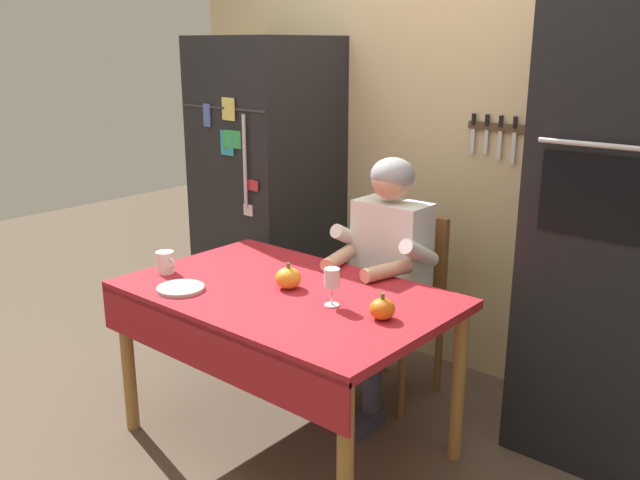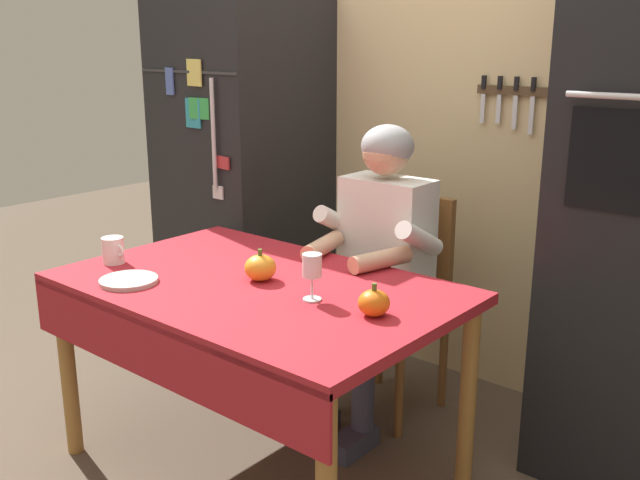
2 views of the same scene
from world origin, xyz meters
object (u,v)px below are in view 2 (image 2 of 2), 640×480
Objects in this scene: refrigerator at (243,173)px; coffee_mug at (113,250)px; chair_behind_person at (401,293)px; serving_tray at (129,281)px; dining_table at (253,307)px; seated_person at (377,252)px; pumpkin_medium at (374,303)px; pumpkin_large at (260,268)px; wine_glass at (312,268)px.

coffee_mug is (0.37, -1.05, -0.11)m from refrigerator.
chair_behind_person is 4.56× the size of serving_tray.
dining_table is 1.12× the size of seated_person.
refrigerator is 1.10m from seated_person.
pumpkin_large is at bearing 178.11° from pumpkin_medium.
chair_behind_person reaches higher than dining_table.
pumpkin_medium reaches higher than dining_table.
seated_person reaches higher than serving_tray.
seated_person is 6.11× the size of serving_tray.
refrigerator is at bearing 137.09° from dining_table.
refrigerator is 1.49m from wine_glass.
wine_glass is 0.28m from pumpkin_large.
refrigerator is 1.12m from coffee_mug.
chair_behind_person reaches higher than wine_glass.
pumpkin_large is 0.46m from serving_tray.
refrigerator is at bearing 138.49° from pumpkin_large.
wine_glass is at bearing 11.99° from coffee_mug.
refrigerator is at bearing 109.41° from coffee_mug.
chair_behind_person is 8.09× the size of pumpkin_large.
wine_glass is at bearing -74.38° from seated_person.
chair_behind_person is at bearing 54.65° from coffee_mug.
dining_table is at bearing 38.03° from serving_tray.
refrigerator is 17.13× the size of pumpkin_medium.
refrigerator is 8.83× the size of serving_tray.
pumpkin_medium is 0.90m from serving_tray.
chair_behind_person is (1.05, -0.09, -0.39)m from refrigerator.
refrigerator is 1.68m from pumpkin_medium.
refrigerator is 1.29× the size of dining_table.
seated_person is at bearing 125.03° from pumpkin_medium.
wine_glass is 1.37× the size of pumpkin_large.
dining_table is 0.62m from coffee_mug.
dining_table is 0.62m from seated_person.
serving_tray is at bearing -116.88° from seated_person.
pumpkin_medium reaches higher than serving_tray.
dining_table is at bearing -99.29° from seated_person.
chair_behind_person is at bearing -4.93° from refrigerator.
pumpkin_medium is at bearing -30.40° from refrigerator.
seated_person is at bearing 48.54° from coffee_mug.
pumpkin_medium is (0.50, 0.03, 0.13)m from dining_table.
pumpkin_large reaches higher than serving_tray.
coffee_mug is 0.54× the size of serving_tray.
seated_person is at bearing 105.62° from wine_glass.
coffee_mug is 0.96× the size of pumpkin_large.
pumpkin_large is 1.09× the size of pumpkin_medium.
seated_person reaches higher than pumpkin_large.
pumpkin_large is at bearing 20.60° from coffee_mug.
refrigerator is 1.45× the size of seated_person.
wine_glass is at bearing -7.50° from pumpkin_large.
chair_behind_person is at bearing 81.79° from pumpkin_large.
wine_glass is 0.68m from serving_tray.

